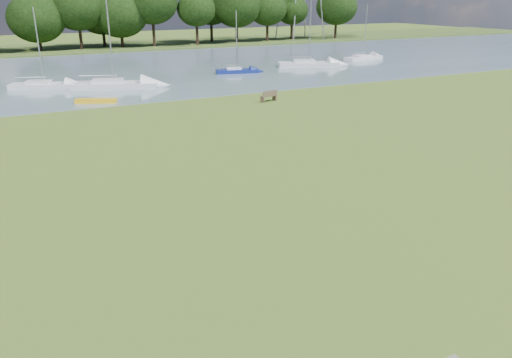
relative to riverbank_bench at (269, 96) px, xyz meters
name	(u,v)px	position (x,y,z in m)	size (l,w,h in m)	color
ground	(201,202)	(-13.21, -18.04, -0.48)	(220.00, 220.00, 0.00)	olive
river	(69,75)	(-13.21, 23.96, -0.48)	(220.00, 40.00, 0.10)	slate
far_bank	(43,50)	(-13.21, 53.96, -0.48)	(220.00, 20.00, 0.40)	#4C6626
riverbank_bench	(269,96)	(0.00, 0.00, 0.00)	(1.62, 0.78, 0.96)	brown
kayak	(96,101)	(-13.37, 5.96, -0.26)	(3.41, 0.79, 0.34)	yellow
tree_line	(7,11)	(-17.76, 49.96, 5.86)	(131.85, 8.84, 10.70)	black
sailboat_1	(363,57)	(25.45, 19.35, -0.02)	(6.36, 2.72, 7.46)	white
sailboat_2	(236,70)	(4.32, 15.92, -0.03)	(5.00, 2.46, 6.93)	navy
sailboat_3	(113,83)	(-10.53, 12.53, 0.06)	(8.38, 5.13, 8.77)	white
sailboat_6	(308,62)	(14.80, 16.94, 0.08)	(7.89, 5.00, 10.93)	white
sailboat_7	(43,84)	(-16.63, 15.38, 0.01)	(6.62, 4.05, 7.52)	white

